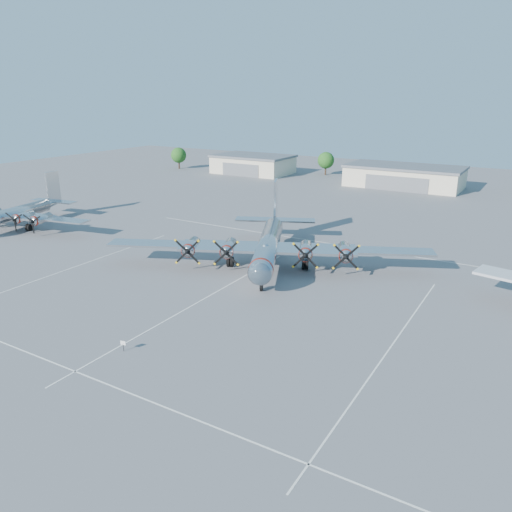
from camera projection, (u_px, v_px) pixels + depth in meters
The scene contains 9 objects.
ground at pixel (221, 289), 60.70m from camera, with size 260.00×260.00×0.00m, color #5C5C5E.
parking_lines at pixel (213, 294), 59.27m from camera, with size 60.00×50.08×0.01m.
hangar_west at pixel (253, 164), 148.70m from camera, with size 22.60×14.60×5.40m.
hangar_center at pixel (404, 176), 126.79m from camera, with size 28.60×14.60×5.40m.
tree_far_west at pixel (179, 155), 157.17m from camera, with size 4.80×4.80×6.64m.
tree_west at pixel (326, 160), 145.06m from camera, with size 4.80×4.80×6.64m.
main_bomber_b29 at pixel (269, 263), 69.94m from camera, with size 43.66×29.86×9.66m, color silver, non-canonical shape.
bomber_west at pixel (19, 227), 89.16m from camera, with size 32.39×22.94×8.56m, color #BABCBF, non-canonical shape.
info_placard at pixel (123, 344), 45.89m from camera, with size 0.54×0.14×1.04m.
Camera 1 is at (32.56, -46.31, 22.66)m, focal length 35.00 mm.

